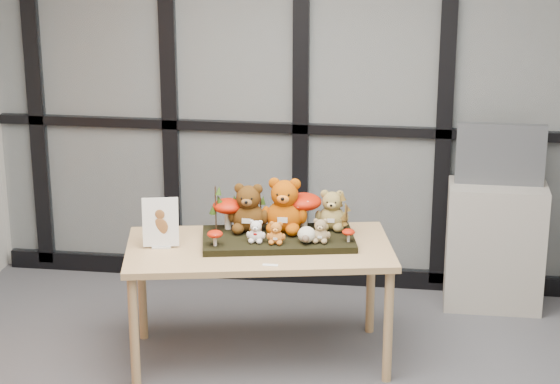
# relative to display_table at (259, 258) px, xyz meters

# --- Properties ---
(room_shell) EXTENTS (5.00, 5.00, 5.00)m
(room_shell) POSITION_rel_display_table_xyz_m (0.53, -1.32, 1.08)
(room_shell) COLOR #B9B7AF
(room_shell) RESTS_ON floor
(glass_partition) EXTENTS (4.90, 0.06, 2.78)m
(glass_partition) POSITION_rel_display_table_xyz_m (0.53, 1.15, 0.81)
(glass_partition) COLOR #2D383F
(glass_partition) RESTS_ON floor
(display_table) EXTENTS (1.55, 0.99, 0.67)m
(display_table) POSITION_rel_display_table_xyz_m (0.00, 0.00, 0.00)
(display_table) COLOR tan
(display_table) RESTS_ON floor
(diorama_tray) EXTENTS (0.89, 0.57, 0.04)m
(diorama_tray) POSITION_rel_display_table_xyz_m (0.09, 0.07, 0.09)
(diorama_tray) COLOR black
(diorama_tray) RESTS_ON display_table
(bear_pooh_yellow) EXTENTS (0.30, 0.28, 0.33)m
(bear_pooh_yellow) POSITION_rel_display_table_xyz_m (0.12, 0.17, 0.27)
(bear_pooh_yellow) COLOR #A94704
(bear_pooh_yellow) RESTS_ON diorama_tray
(bear_brown_medium) EXTENTS (0.26, 0.25, 0.30)m
(bear_brown_medium) POSITION_rel_display_table_xyz_m (-0.08, 0.14, 0.25)
(bear_brown_medium) COLOR #46280B
(bear_brown_medium) RESTS_ON diorama_tray
(bear_tan_back) EXTENTS (0.22, 0.20, 0.25)m
(bear_tan_back) POSITION_rel_display_table_xyz_m (0.37, 0.24, 0.23)
(bear_tan_back) COLOR olive
(bear_tan_back) RESTS_ON diorama_tray
(bear_small_yellow) EXTENTS (0.12, 0.11, 0.13)m
(bear_small_yellow) POSITION_rel_display_table_xyz_m (0.10, -0.04, 0.17)
(bear_small_yellow) COLOR #C66B21
(bear_small_yellow) RESTS_ON diorama_tray
(bear_white_bow) EXTENTS (0.12, 0.11, 0.14)m
(bear_white_bow) POSITION_rel_display_table_xyz_m (-0.01, -0.03, 0.17)
(bear_white_bow) COLOR white
(bear_white_bow) RESTS_ON diorama_tray
(bear_beige_small) EXTENTS (0.13, 0.12, 0.14)m
(bear_beige_small) POSITION_rel_display_table_xyz_m (0.33, 0.02, 0.18)
(bear_beige_small) COLOR #987F56
(bear_beige_small) RESTS_ON diorama_tray
(plush_cream_hedgehog) EXTENTS (0.09, 0.08, 0.10)m
(plush_cream_hedgehog) POSITION_rel_display_table_xyz_m (0.26, -0.00, 0.15)
(plush_cream_hedgehog) COLOR beige
(plush_cream_hedgehog) RESTS_ON diorama_tray
(mushroom_back_left) EXTENTS (0.17, 0.17, 0.19)m
(mushroom_back_left) POSITION_rel_display_table_xyz_m (-0.20, 0.16, 0.20)
(mushroom_back_left) COLOR #A71705
(mushroom_back_left) RESTS_ON diorama_tray
(mushroom_back_right) EXTENTS (0.20, 0.20, 0.22)m
(mushroom_back_right) POSITION_rel_display_table_xyz_m (0.22, 0.22, 0.21)
(mushroom_back_right) COLOR #A71705
(mushroom_back_right) RESTS_ON diorama_tray
(mushroom_front_left) EXTENTS (0.08, 0.08, 0.09)m
(mushroom_front_left) POSITION_rel_display_table_xyz_m (-0.22, -0.12, 0.15)
(mushroom_front_left) COLOR #A71705
(mushroom_front_left) RESTS_ON diorama_tray
(mushroom_front_right) EXTENTS (0.07, 0.07, 0.08)m
(mushroom_front_right) POSITION_rel_display_table_xyz_m (0.48, 0.04, 0.14)
(mushroom_front_right) COLOR #A71705
(mushroom_front_right) RESTS_ON diorama_tray
(sprig_green_far_left) EXTENTS (0.05, 0.05, 0.26)m
(sprig_green_far_left) POSITION_rel_display_table_xyz_m (-0.26, 0.11, 0.23)
(sprig_green_far_left) COLOR #19340B
(sprig_green_far_left) RESTS_ON diorama_tray
(sprig_green_mid_left) EXTENTS (0.05, 0.05, 0.24)m
(sprig_green_mid_left) POSITION_rel_display_table_xyz_m (-0.15, 0.18, 0.22)
(sprig_green_mid_left) COLOR #19340B
(sprig_green_mid_left) RESTS_ON diorama_tray
(sprig_dry_far_right) EXTENTS (0.05, 0.05, 0.22)m
(sprig_dry_far_right) POSITION_rel_display_table_xyz_m (0.42, 0.23, 0.21)
(sprig_dry_far_right) COLOR brown
(sprig_dry_far_right) RESTS_ON diorama_tray
(sprig_dry_mid_right) EXTENTS (0.05, 0.05, 0.18)m
(sprig_dry_mid_right) POSITION_rel_display_table_xyz_m (0.46, 0.13, 0.19)
(sprig_dry_mid_right) COLOR brown
(sprig_dry_mid_right) RESTS_ON diorama_tray
(sprig_green_centre) EXTENTS (0.05, 0.05, 0.17)m
(sprig_green_centre) POSITION_rel_display_table_xyz_m (-0.02, 0.21, 0.19)
(sprig_green_centre) COLOR #19340B
(sprig_green_centre) RESTS_ON diorama_tray
(sign_holder) EXTENTS (0.20, 0.08, 0.28)m
(sign_holder) POSITION_rel_display_table_xyz_m (-0.52, -0.09, 0.19)
(sign_holder) COLOR silver
(sign_holder) RESTS_ON display_table
(label_card) EXTENTS (0.08, 0.03, 0.00)m
(label_card) POSITION_rel_display_table_xyz_m (0.10, -0.27, 0.07)
(label_card) COLOR white
(label_card) RESTS_ON display_table
(cabinet) EXTENTS (0.59, 0.35, 0.79)m
(cabinet) POSITION_rel_display_table_xyz_m (1.33, 0.93, -0.21)
(cabinet) COLOR #9B958A
(cabinet) RESTS_ON floor
(monitor) EXTENTS (0.53, 0.06, 0.38)m
(monitor) POSITION_rel_display_table_xyz_m (1.33, 0.95, 0.37)
(monitor) COLOR #4D5055
(monitor) RESTS_ON cabinet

